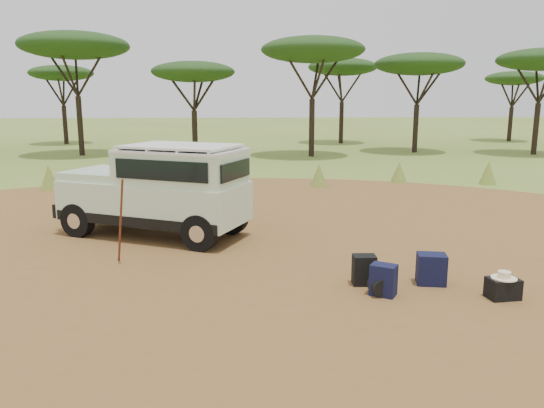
{
  "coord_description": "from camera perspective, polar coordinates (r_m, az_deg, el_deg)",
  "views": [
    {
      "loc": [
        0.32,
        -9.42,
        3.02
      ],
      "look_at": [
        0.92,
        0.55,
        1.0
      ],
      "focal_mm": 35.0,
      "sensor_mm": 36.0,
      "label": 1
    }
  ],
  "objects": [
    {
      "name": "acacia_treeline",
      "position": [
        29.29,
        -2.68,
        15.06
      ],
      "size": [
        46.7,
        13.2,
        6.26
      ],
      "color": "black",
      "rests_on": "ground"
    },
    {
      "name": "backpack_olive",
      "position": [
        9.13,
        17.05,
        -6.88
      ],
      "size": [
        0.35,
        0.27,
        0.46
      ],
      "primitive_type": "cube",
      "rotation": [
        0.0,
        0.0,
        0.1
      ],
      "color": "#3D4921",
      "rests_on": "ground"
    },
    {
      "name": "stuff_sack",
      "position": [
        8.46,
        11.48,
        -8.66
      ],
      "size": [
        0.34,
        0.34,
        0.3
      ],
      "primitive_type": "cylinder",
      "rotation": [
        1.57,
        0.0,
        0.15
      ],
      "color": "black",
      "rests_on": "ground"
    },
    {
      "name": "backpack_black",
      "position": [
        8.83,
        9.87,
        -7.02
      ],
      "size": [
        0.37,
        0.28,
        0.5
      ],
      "primitive_type": "cube",
      "rotation": [
        0.0,
        0.0,
        -0.03
      ],
      "color": "black",
      "rests_on": "ground"
    },
    {
      "name": "safari_hat",
      "position": [
        8.82,
        23.69,
        -7.09
      ],
      "size": [
        0.38,
        0.38,
        0.11
      ],
      "color": "beige",
      "rests_on": "hard_case"
    },
    {
      "name": "backpack_navy",
      "position": [
        8.43,
        11.89,
        -8.02
      ],
      "size": [
        0.47,
        0.43,
        0.5
      ],
      "primitive_type": "cube",
      "rotation": [
        0.0,
        0.0,
        -0.55
      ],
      "color": "#111537",
      "rests_on": "ground"
    },
    {
      "name": "hard_case",
      "position": [
        8.89,
        23.59,
        -8.34
      ],
      "size": [
        0.49,
        0.37,
        0.32
      ],
      "primitive_type": "cube",
      "rotation": [
        0.0,
        0.0,
        0.12
      ],
      "color": "black",
      "rests_on": "ground"
    },
    {
      "name": "grass_fringe",
      "position": [
        18.28,
        -4.05,
        3.18
      ],
      "size": [
        36.6,
        1.6,
        0.9
      ],
      "color": "olive",
      "rests_on": "ground"
    },
    {
      "name": "walking_staff",
      "position": [
        9.99,
        -15.98,
        -1.81
      ],
      "size": [
        0.3,
        0.47,
        1.62
      ],
      "primitive_type": "cylinder",
      "rotation": [
        0.29,
        0.0,
        0.53
      ],
      "color": "maroon",
      "rests_on": "ground"
    },
    {
      "name": "dirt_clearing",
      "position": [
        9.9,
        -5.15,
        -6.36
      ],
      "size": [
        23.0,
        23.0,
        0.01
      ],
      "primitive_type": "cylinder",
      "color": "brown",
      "rests_on": "ground"
    },
    {
      "name": "duffel_navy",
      "position": [
        9.11,
        16.76,
        -6.73
      ],
      "size": [
        0.51,
        0.42,
        0.51
      ],
      "primitive_type": "cube",
      "rotation": [
        0.0,
        0.0,
        -0.19
      ],
      "color": "#111537",
      "rests_on": "ground"
    },
    {
      "name": "ground",
      "position": [
        9.9,
        -5.15,
        -6.38
      ],
      "size": [
        140.0,
        140.0,
        0.0
      ],
      "primitive_type": "plane",
      "color": "olive",
      "rests_on": "ground"
    },
    {
      "name": "safari_vehicle",
      "position": [
        11.82,
        -12.02,
        1.25
      ],
      "size": [
        4.44,
        3.22,
        2.03
      ],
      "rotation": [
        0.0,
        0.0,
        -0.43
      ],
      "color": "silver",
      "rests_on": "ground"
    }
  ]
}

